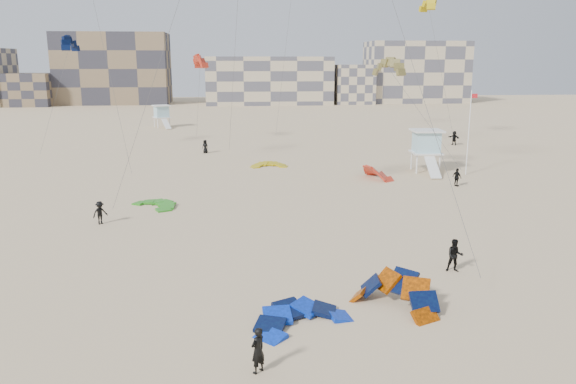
{
  "coord_description": "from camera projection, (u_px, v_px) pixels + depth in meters",
  "views": [
    {
      "loc": [
        0.6,
        -18.91,
        10.97
      ],
      "look_at": [
        3.03,
        6.0,
        5.11
      ],
      "focal_mm": 35.0,
      "sensor_mm": 36.0,
      "label": 1
    }
  ],
  "objects": [
    {
      "name": "ground",
      "position": [
        222.0,
        365.0,
        20.77
      ],
      "size": [
        320.0,
        320.0,
        0.0
      ],
      "primitive_type": "plane",
      "color": "#CAAE88",
      "rests_on": "ground"
    },
    {
      "name": "kite_ground_blue",
      "position": [
        301.0,
        323.0,
        24.08
      ],
      "size": [
        5.66,
        5.76,
        1.99
      ],
      "primitive_type": null,
      "rotation": [
        0.23,
        0.0,
        0.47
      ],
      "color": "#0636E9",
      "rests_on": "ground"
    },
    {
      "name": "kite_ground_orange",
      "position": [
        394.0,
        307.0,
        25.66
      ],
      "size": [
        5.9,
        5.9,
        4.15
      ],
      "primitive_type": null,
      "rotation": [
        0.76,
        0.0,
        -0.84
      ],
      "color": "#DA5200",
      "rests_on": "ground"
    },
    {
      "name": "kite_ground_green",
      "position": [
        156.0,
        206.0,
        43.37
      ],
      "size": [
        5.21,
        5.19,
        0.78
      ],
      "primitive_type": null,
      "rotation": [
        0.08,
        0.0,
        -0.83
      ],
      "color": "#1EA11A",
      "rests_on": "ground"
    },
    {
      "name": "kite_ground_red_far",
      "position": [
        377.0,
        178.0,
        53.63
      ],
      "size": [
        4.72,
        4.64,
        3.78
      ],
      "primitive_type": null,
      "rotation": [
        0.72,
        0.0,
        1.83
      ],
      "color": "red",
      "rests_on": "ground"
    },
    {
      "name": "kite_ground_yellow",
      "position": [
        269.0,
        167.0,
        59.66
      ],
      "size": [
        3.67,
        3.88,
        1.3
      ],
      "primitive_type": null,
      "rotation": [
        0.17,
        0.0,
        0.04
      ],
      "color": "#C5A506",
      "rests_on": "ground"
    },
    {
      "name": "kitesurfer_main",
      "position": [
        258.0,
        350.0,
        20.07
      ],
      "size": [
        0.75,
        0.74,
        1.74
      ],
      "primitive_type": "imported",
      "rotation": [
        0.0,
        0.0,
        3.9
      ],
      "color": "black",
      "rests_on": "ground"
    },
    {
      "name": "kitesurfer_b",
      "position": [
        455.0,
        256.0,
        29.76
      ],
      "size": [
        1.0,
        0.85,
        1.79
      ],
      "primitive_type": "imported",
      "rotation": [
        0.0,
        0.0,
        -0.22
      ],
      "color": "black",
      "rests_on": "ground"
    },
    {
      "name": "kitesurfer_c",
      "position": [
        100.0,
        213.0,
        38.5
      ],
      "size": [
        1.18,
        1.11,
        1.61
      ],
      "primitive_type": "imported",
      "rotation": [
        0.0,
        0.0,
        0.66
      ],
      "color": "black",
      "rests_on": "ground"
    },
    {
      "name": "kitesurfer_d",
      "position": [
        457.0,
        177.0,
        50.1
      ],
      "size": [
        0.79,
        1.04,
        1.65
      ],
      "primitive_type": "imported",
      "rotation": [
        0.0,
        0.0,
        2.03
      ],
      "color": "black",
      "rests_on": "ground"
    },
    {
      "name": "kitesurfer_e",
      "position": [
        205.0,
        146.0,
        68.24
      ],
      "size": [
        0.93,
        0.8,
        1.62
      ],
      "primitive_type": "imported",
      "rotation": [
        0.0,
        0.0,
        -0.43
      ],
      "color": "black",
      "rests_on": "ground"
    },
    {
      "name": "kitesurfer_f",
      "position": [
        454.0,
        138.0,
        74.72
      ],
      "size": [
        1.44,
        1.76,
        1.88
      ],
      "primitive_type": "imported",
      "rotation": [
        0.0,
        0.0,
        -0.98
      ],
      "color": "black",
      "rests_on": "ground"
    },
    {
      "name": "kite_fly_olive",
      "position": [
        389.0,
        69.0,
        52.64
      ],
      "size": [
        8.76,
        5.27,
        10.51
      ],
      "rotation": [
        0.0,
        0.0,
        -0.79
      ],
      "color": "olive",
      "rests_on": "ground"
    },
    {
      "name": "kite_fly_yellow",
      "position": [
        428.0,
        5.0,
        72.11
      ],
      "size": [
        6.41,
        3.84,
        18.49
      ],
      "rotation": [
        0.0,
        0.0,
        -1.6
      ],
      "color": "#C5A506",
      "rests_on": "ground"
    },
    {
      "name": "kite_fly_navy",
      "position": [
        70.0,
        45.0,
        66.33
      ],
      "size": [
        3.95,
        9.62,
        13.01
      ],
      "rotation": [
        0.0,
        0.0,
        1.45
      ],
      "color": "#05163A",
      "rests_on": "ground"
    },
    {
      "name": "kite_fly_red",
      "position": [
        200.0,
        63.0,
        73.71
      ],
      "size": [
        4.45,
        4.36,
        11.17
      ],
      "rotation": [
        0.0,
        0.0,
        1.89
      ],
      "color": "red",
      "rests_on": "ground"
    },
    {
      "name": "lifeguard_tower_near",
      "position": [
        426.0,
        151.0,
        56.65
      ],
      "size": [
        3.2,
        5.89,
        4.23
      ],
      "rotation": [
        0.0,
        0.0,
        -0.07
      ],
      "color": "white",
      "rests_on": "ground"
    },
    {
      "name": "lifeguard_tower_far",
      "position": [
        162.0,
        116.0,
        94.41
      ],
      "size": [
        3.46,
        5.55,
        3.72
      ],
      "rotation": [
        0.0,
        0.0,
        0.41
      ],
      "color": "white",
      "rests_on": "ground"
    },
    {
      "name": "flagpole",
      "position": [
        469.0,
        131.0,
        54.53
      ],
      "size": [
        0.67,
        0.1,
        8.21
      ],
      "color": "white",
      "rests_on": "ground"
    },
    {
      "name": "condo_west_b",
      "position": [
        114.0,
        69.0,
        145.73
      ],
      "size": [
        28.0,
        14.0,
        18.0
      ],
      "primitive_type": "cube",
      "color": "#7C664A",
      "rests_on": "ground"
    },
    {
      "name": "condo_mid",
      "position": [
        268.0,
        80.0,
        146.32
      ],
      "size": [
        32.0,
        16.0,
        12.0
      ],
      "primitive_type": "cube",
      "color": "#C5B290",
      "rests_on": "ground"
    },
    {
      "name": "condo_east",
      "position": [
        416.0,
        72.0,
        151.58
      ],
      "size": [
        26.0,
        14.0,
        16.0
      ],
      "primitive_type": "cube",
      "color": "#C5B290",
      "rests_on": "ground"
    },
    {
      "name": "condo_fill_left",
      "position": [
        28.0,
        90.0,
        139.17
      ],
      "size": [
        12.0,
        10.0,
        8.0
      ],
      "primitive_type": "cube",
      "color": "#7C664A",
      "rests_on": "ground"
    },
    {
      "name": "condo_fill_right",
      "position": [
        353.0,
        84.0,
        146.69
      ],
      "size": [
        10.0,
        10.0,
        10.0
      ],
      "primitive_type": "cube",
      "color": "#C5B290",
      "rests_on": "ground"
    }
  ]
}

